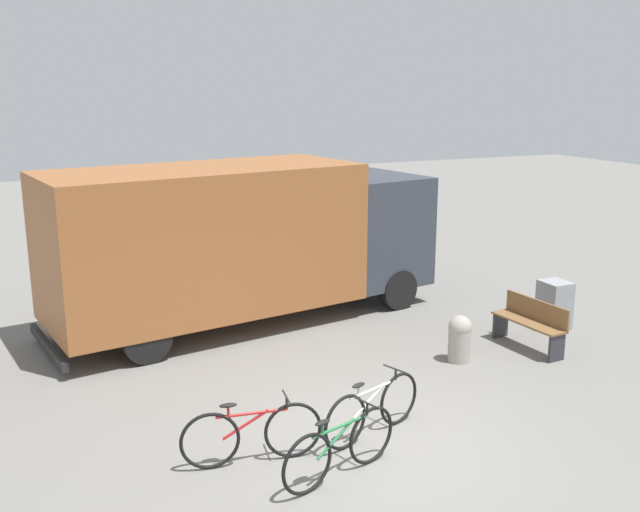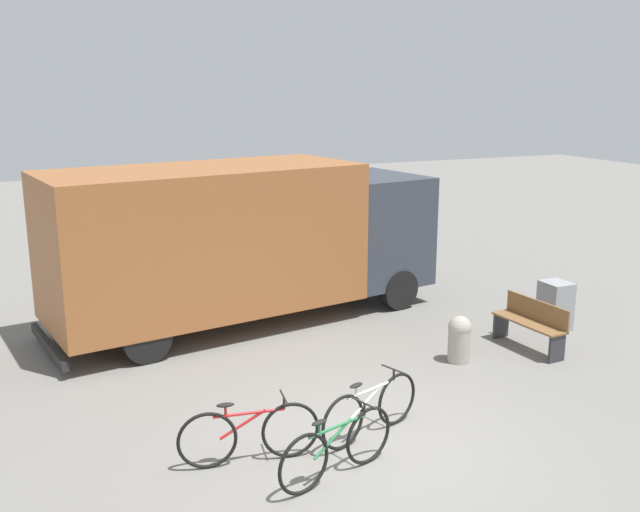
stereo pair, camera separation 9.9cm
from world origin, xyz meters
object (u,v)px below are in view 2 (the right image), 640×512
object	(u,v)px
park_bench	(531,322)
bicycle_middle	(337,448)
bicycle_far	(371,409)
bollard_near_bench	(459,337)
delivery_truck	(243,237)
utility_box	(555,305)
bicycle_near	(249,434)

from	to	relation	value
park_bench	bicycle_middle	bearing A→B (deg)	112.23
park_bench	bicycle_far	size ratio (longest dim) A/B	0.88
park_bench	bollard_near_bench	bearing A→B (deg)	85.56
delivery_truck	bicycle_far	xyz separation A→B (m)	(0.06, -5.27, -1.30)
delivery_truck	utility_box	distance (m)	6.14
park_bench	bicycle_far	distance (m)	4.46
bicycle_middle	utility_box	bearing A→B (deg)	10.19
utility_box	bollard_near_bench	bearing A→B (deg)	-165.54
bicycle_middle	bollard_near_bench	world-z (taller)	bicycle_middle
delivery_truck	park_bench	xyz separation A→B (m)	(4.16, -3.53, -1.21)
bicycle_far	bicycle_middle	bearing A→B (deg)	-156.87
park_bench	bollard_near_bench	xyz separation A→B (m)	(-1.51, -0.01, -0.06)
delivery_truck	park_bench	distance (m)	5.59
utility_box	bicycle_near	bearing A→B (deg)	-160.63
park_bench	bollard_near_bench	world-z (taller)	park_bench
bicycle_near	bicycle_far	xyz separation A→B (m)	(1.70, 0.02, 0.00)
utility_box	bicycle_far	bearing A→B (deg)	-155.20
bollard_near_bench	bicycle_middle	bearing A→B (deg)	-143.94
bollard_near_bench	utility_box	world-z (taller)	utility_box
bicycle_near	bicycle_far	size ratio (longest dim) A/B	1.04
bicycle_far	utility_box	bearing A→B (deg)	5.88
park_bench	bicycle_near	world-z (taller)	park_bench
delivery_truck	park_bench	size ratio (longest dim) A/B	5.38
bicycle_far	utility_box	size ratio (longest dim) A/B	1.83
delivery_truck	bollard_near_bench	size ratio (longest dim) A/B	9.98
park_bench	utility_box	size ratio (longest dim) A/B	1.62
park_bench	delivery_truck	bearing A→B (deg)	45.11
bicycle_far	bollard_near_bench	bearing A→B (deg)	14.94
bollard_near_bench	utility_box	distance (m)	2.73
park_bench	utility_box	bearing A→B (deg)	-63.83
bicycle_far	utility_box	xyz separation A→B (m)	(5.24, 2.42, 0.07)
delivery_truck	bollard_near_bench	bearing A→B (deg)	-62.34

